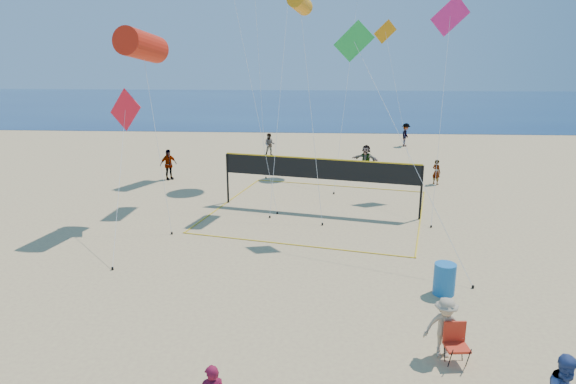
{
  "coord_description": "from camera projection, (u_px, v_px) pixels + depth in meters",
  "views": [
    {
      "loc": [
        1.2,
        -10.13,
        7.53
      ],
      "look_at": [
        0.5,
        2.0,
        4.13
      ],
      "focal_mm": 32.0,
      "sensor_mm": 36.0,
      "label": 1
    }
  ],
  "objects": [
    {
      "name": "kite_9",
      "position": [
        387.0,
        40.0,
        33.01
      ],
      "size": [
        2.37,
        4.17,
        9.35
      ],
      "rotation": [
        0.0,
        0.0,
        0.42
      ],
      "color": "orange",
      "rests_on": "ground"
    },
    {
      "name": "far_person_3",
      "position": [
        270.0,
        144.0,
        37.27
      ],
      "size": [
        0.82,
        0.66,
        1.62
      ],
      "primitive_type": "imported",
      "rotation": [
        0.0,
        0.0,
        -0.06
      ],
      "color": "gray",
      "rests_on": "ground"
    },
    {
      "name": "kite_0",
      "position": [
        142.0,
        45.0,
        21.4
      ],
      "size": [
        2.18,
        3.42,
        8.42
      ],
      "rotation": [
        0.0,
        0.0,
        -0.16
      ],
      "color": "red",
      "rests_on": "ground"
    },
    {
      "name": "kite_3",
      "position": [
        125.0,
        115.0,
        21.81
      ],
      "size": [
        1.98,
        5.85,
        5.94
      ],
      "rotation": [
        0.0,
        0.0,
        -0.31
      ],
      "color": "red",
      "rests_on": "ground"
    },
    {
      "name": "trash_barrel",
      "position": [
        444.0,
        279.0,
        16.2
      ],
      "size": [
        0.76,
        0.76,
        1.02
      ],
      "primitive_type": "cylinder",
      "rotation": [
        0.0,
        0.0,
        -0.12
      ],
      "color": "#1A65AC",
      "rests_on": "ground"
    },
    {
      "name": "ocean",
      "position": [
        309.0,
        104.0,
        71.43
      ],
      "size": [
        140.0,
        50.0,
        0.03
      ],
      "primitive_type": "cube",
      "color": "navy",
      "rests_on": "ground"
    },
    {
      "name": "far_person_0",
      "position": [
        168.0,
        165.0,
        30.36
      ],
      "size": [
        1.08,
        1.05,
        1.81
      ],
      "primitive_type": "imported",
      "rotation": [
        0.0,
        0.0,
        0.75
      ],
      "color": "gray",
      "rests_on": "ground"
    },
    {
      "name": "kite_5",
      "position": [
        450.0,
        23.0,
        25.84
      ],
      "size": [
        2.69,
        6.61,
        10.15
      ],
      "rotation": [
        0.0,
        0.0,
        0.31
      ],
      "color": "#E3207C",
      "rests_on": "ground"
    },
    {
      "name": "far_person_4",
      "position": [
        406.0,
        135.0,
        40.71
      ],
      "size": [
        1.06,
        1.35,
        1.84
      ],
      "primitive_type": "imported",
      "rotation": [
        0.0,
        0.0,
        1.21
      ],
      "color": "gray",
      "rests_on": "ground"
    },
    {
      "name": "kite_4",
      "position": [
        360.0,
        53.0,
        20.04
      ],
      "size": [
        4.6,
        5.87,
        8.62
      ],
      "rotation": [
        0.0,
        0.0,
        -0.03
      ],
      "color": "green",
      "rests_on": "ground"
    },
    {
      "name": "bystander_b",
      "position": [
        445.0,
        327.0,
        12.83
      ],
      "size": [
        1.08,
        0.67,
        1.6
      ],
      "primitive_type": "imported",
      "rotation": [
        0.0,
        0.0,
        -0.08
      ],
      "color": "tan",
      "rests_on": "ground"
    },
    {
      "name": "kite_2",
      "position": [
        300.0,
        3.0,
        23.48
      ],
      "size": [
        1.8,
        4.5,
        10.05
      ],
      "rotation": [
        0.0,
        0.0,
        -0.23
      ],
      "color": "orange",
      "rests_on": "ground"
    },
    {
      "name": "camp_chair",
      "position": [
        456.0,
        341.0,
        12.65
      ],
      "size": [
        0.61,
        0.74,
        1.15
      ],
      "rotation": [
        0.0,
        0.0,
        0.11
      ],
      "color": "red",
      "rests_on": "ground"
    },
    {
      "name": "far_person_1",
      "position": [
        366.0,
        160.0,
        31.61
      ],
      "size": [
        1.76,
        1.28,
        1.84
      ],
      "primitive_type": "imported",
      "rotation": [
        0.0,
        0.0,
        -0.49
      ],
      "color": "gray",
      "rests_on": "ground"
    },
    {
      "name": "far_person_2",
      "position": [
        436.0,
        172.0,
        29.33
      ],
      "size": [
        0.6,
        0.63,
        1.44
      ],
      "primitive_type": "imported",
      "rotation": [
        0.0,
        0.0,
        2.25
      ],
      "color": "gray",
      "rests_on": "ground"
    },
    {
      "name": "volleyball_net",
      "position": [
        319.0,
        175.0,
        24.27
      ],
      "size": [
        11.51,
        11.4,
        2.58
      ],
      "rotation": [
        0.0,
        0.0,
        -0.23
      ],
      "color": "black",
      "rests_on": "ground"
    }
  ]
}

